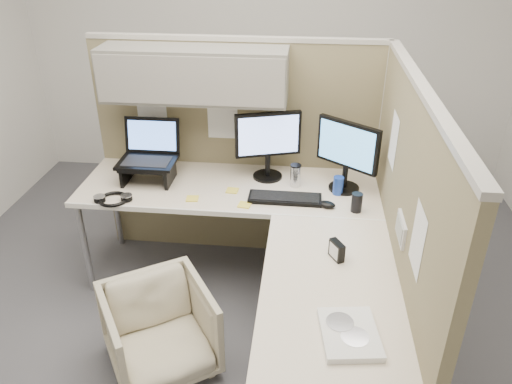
# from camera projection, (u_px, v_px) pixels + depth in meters

# --- Properties ---
(ground) EXTENTS (4.50, 4.50, 0.00)m
(ground) POSITION_uv_depth(u_px,v_px,m) (236.00, 326.00, 3.20)
(ground) COLOR #46464C
(ground) RESTS_ON ground
(partition_back) EXTENTS (2.00, 0.36, 1.63)m
(partition_back) POSITION_uv_depth(u_px,v_px,m) (219.00, 118.00, 3.41)
(partition_back) COLOR #837756
(partition_back) RESTS_ON ground
(partition_right) EXTENTS (0.07, 2.03, 1.63)m
(partition_right) POSITION_uv_depth(u_px,v_px,m) (398.00, 233.00, 2.66)
(partition_right) COLOR #837756
(partition_right) RESTS_ON ground
(desk) EXTENTS (2.00, 1.98, 0.73)m
(desk) POSITION_uv_depth(u_px,v_px,m) (258.00, 226.00, 2.96)
(desk) COLOR beige
(desk) RESTS_ON ground
(office_chair) EXTENTS (0.75, 0.74, 0.57)m
(office_chair) POSITION_uv_depth(u_px,v_px,m) (159.00, 327.00, 2.79)
(office_chair) COLOR #C4B39B
(office_chair) RESTS_ON ground
(monitor_left) EXTENTS (0.43, 0.20, 0.47)m
(monitor_left) POSITION_uv_depth(u_px,v_px,m) (268.00, 140.00, 3.30)
(monitor_left) COLOR black
(monitor_left) RESTS_ON desk
(monitor_right) EXTENTS (0.37, 0.29, 0.47)m
(monitor_right) POSITION_uv_depth(u_px,v_px,m) (347.00, 151.00, 3.15)
(monitor_right) COLOR black
(monitor_right) RESTS_ON desk
(laptop_station) EXTENTS (0.38, 0.32, 0.39)m
(laptop_station) POSITION_uv_depth(u_px,v_px,m) (149.00, 159.00, 3.34)
(laptop_station) COLOR black
(laptop_station) RESTS_ON desk
(keyboard) EXTENTS (0.46, 0.16, 0.02)m
(keyboard) POSITION_uv_depth(u_px,v_px,m) (285.00, 198.00, 3.15)
(keyboard) COLOR black
(keyboard) RESTS_ON desk
(mouse) EXTENTS (0.12, 0.10, 0.04)m
(mouse) POSITION_uv_depth(u_px,v_px,m) (327.00, 204.00, 3.07)
(mouse) COLOR black
(mouse) RESTS_ON desk
(travel_mug) EXTENTS (0.07, 0.07, 0.15)m
(travel_mug) POSITION_uv_depth(u_px,v_px,m) (296.00, 175.00, 3.28)
(travel_mug) COLOR silver
(travel_mug) RESTS_ON desk
(soda_can_green) EXTENTS (0.07, 0.07, 0.12)m
(soda_can_green) POSITION_uv_depth(u_px,v_px,m) (357.00, 203.00, 3.01)
(soda_can_green) COLOR black
(soda_can_green) RESTS_ON desk
(soda_can_silver) EXTENTS (0.07, 0.07, 0.12)m
(soda_can_silver) POSITION_uv_depth(u_px,v_px,m) (338.00, 185.00, 3.20)
(soda_can_silver) COLOR #1E3FA5
(soda_can_silver) RESTS_ON desk
(sticky_note_a) EXTENTS (0.08, 0.08, 0.01)m
(sticky_note_a) POSITION_uv_depth(u_px,v_px,m) (192.00, 199.00, 3.16)
(sticky_note_a) COLOR yellow
(sticky_note_a) RESTS_ON desk
(sticky_note_d) EXTENTS (0.08, 0.08, 0.01)m
(sticky_note_d) POSITION_uv_depth(u_px,v_px,m) (232.00, 190.00, 3.26)
(sticky_note_d) COLOR yellow
(sticky_note_d) RESTS_ON desk
(sticky_note_b) EXTENTS (0.09, 0.09, 0.01)m
(sticky_note_b) POSITION_uv_depth(u_px,v_px,m) (245.00, 205.00, 3.09)
(sticky_note_b) COLOR yellow
(sticky_note_b) RESTS_ON desk
(headphones) EXTENTS (0.24, 0.22, 0.03)m
(headphones) POSITION_uv_depth(u_px,v_px,m) (113.00, 199.00, 3.13)
(headphones) COLOR black
(headphones) RESTS_ON desk
(paper_stack) EXTENTS (0.28, 0.33, 0.03)m
(paper_stack) POSITION_uv_depth(u_px,v_px,m) (349.00, 334.00, 2.12)
(paper_stack) COLOR white
(paper_stack) RESTS_ON desk
(desk_clock) EXTENTS (0.08, 0.11, 0.10)m
(desk_clock) POSITION_uv_depth(u_px,v_px,m) (337.00, 250.00, 2.59)
(desk_clock) COLOR black
(desk_clock) RESTS_ON desk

